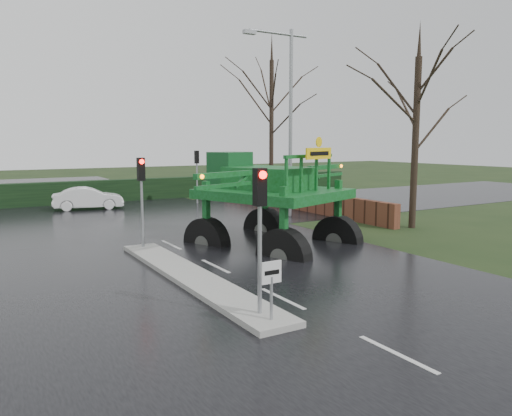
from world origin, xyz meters
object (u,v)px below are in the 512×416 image
keep_left_sign (271,281)px  street_light_right (286,106)px  white_sedan (89,210)px  traffic_signal_near (260,210)px  traffic_signal_mid (141,183)px  crop_sprayer (278,187)px  traffic_signal_far (197,165)px

keep_left_sign → street_light_right: 17.23m
street_light_right → white_sedan: size_ratio=2.44×
traffic_signal_near → street_light_right: bearing=53.9°
traffic_signal_mid → white_sedan: 13.37m
keep_left_sign → white_sedan: 22.12m
traffic_signal_near → white_sedan: bearing=87.8°
keep_left_sign → crop_sprayer: size_ratio=0.15×
traffic_signal_near → white_sedan: traffic_signal_near is taller
white_sedan → traffic_signal_far: bearing=-83.9°
keep_left_sign → traffic_signal_mid: traffic_signal_mid is taller
traffic_signal_near → crop_sprayer: size_ratio=0.39×
traffic_signal_far → street_light_right: 8.86m
traffic_signal_far → crop_sprayer: crop_sprayer is taller
traffic_signal_far → white_sedan: bearing=-4.7°
street_light_right → white_sedan: 13.58m
keep_left_sign → crop_sprayer: crop_sprayer is taller
traffic_signal_mid → white_sedan: bearing=86.3°
white_sedan → street_light_right: bearing=-123.9°
keep_left_sign → white_sedan: bearing=87.8°
traffic_signal_near → white_sedan: size_ratio=0.86×
traffic_signal_far → street_light_right: (1.69, -8.01, 3.40)m
traffic_signal_far → white_sedan: traffic_signal_far is taller
white_sedan → traffic_signal_mid: bearing=-172.8°
white_sedan → crop_sprayer: bearing=-158.6°
traffic_signal_far → crop_sprayer: size_ratio=0.39×
crop_sprayer → traffic_signal_far: bearing=55.7°
keep_left_sign → crop_sprayer: (3.89, 5.68, 1.47)m
street_light_right → crop_sprayer: bearing=-125.6°
traffic_signal_near → traffic_signal_far: same height
traffic_signal_mid → crop_sprayer: 5.12m
keep_left_sign → crop_sprayer: 7.04m
traffic_signal_near → traffic_signal_far: size_ratio=1.00×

